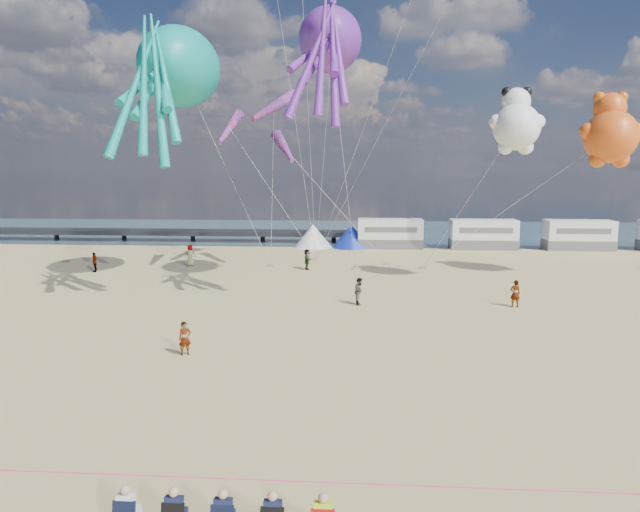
{
  "coord_description": "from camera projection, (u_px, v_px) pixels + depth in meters",
  "views": [
    {
      "loc": [
        2.79,
        -18.96,
        8.27
      ],
      "look_at": [
        1.07,
        6.0,
        4.37
      ],
      "focal_mm": 32.0,
      "sensor_mm": 36.0,
      "label": 1
    }
  ],
  "objects": [
    {
      "name": "windsock_right",
      "position": [
        230.0,
        128.0,
        43.71
      ],
      "size": [
        1.48,
        5.16,
        5.09
      ],
      "primitive_type": null,
      "rotation": [
        0.0,
        0.0,
        -0.12
      ],
      "color": "red"
    },
    {
      "name": "sandbag_e",
      "position": [
        316.0,
        259.0,
        51.5
      ],
      "size": [
        0.5,
        0.35,
        0.22
      ],
      "primitive_type": "cube",
      "color": "gray",
      "rests_on": "ground"
    },
    {
      "name": "windsock_left",
      "position": [
        274.0,
        107.0,
        45.77
      ],
      "size": [
        3.48,
        7.32,
        7.37
      ],
      "primitive_type": null,
      "rotation": [
        0.0,
        0.0,
        -0.34
      ],
      "color": "red"
    },
    {
      "name": "water",
      "position": [
        338.0,
        231.0,
        74.37
      ],
      "size": [
        120.0,
        120.0,
        0.0
      ],
      "primitive_type": "plane",
      "color": "#325160",
      "rests_on": "ground"
    },
    {
      "name": "standing_person",
      "position": [
        185.0,
        338.0,
        25.29
      ],
      "size": [
        0.66,
        0.59,
        1.52
      ],
      "primitive_type": "imported",
      "rotation": [
        0.0,
        0.0,
        0.51
      ],
      "color": "tan",
      "rests_on": "ground"
    },
    {
      "name": "beachgoer_3",
      "position": [
        95.0,
        262.0,
        45.44
      ],
      "size": [
        1.1,
        1.15,
        1.57
      ],
      "primitive_type": "imported",
      "rotation": [
        0.0,
        0.0,
        5.43
      ],
      "color": "#7F6659",
      "rests_on": "ground"
    },
    {
      "name": "motorhome_2",
      "position": [
        579.0,
        235.0,
        57.66
      ],
      "size": [
        6.6,
        2.5,
        3.0
      ],
      "primitive_type": "cube",
      "color": "silver",
      "rests_on": "ground"
    },
    {
      "name": "kite_panda",
      "position": [
        517.0,
        127.0,
        38.3
      ],
      "size": [
        4.82,
        4.69,
        5.36
      ],
      "primitive_type": null,
      "rotation": [
        0.0,
        0.0,
        0.36
      ],
      "color": "white"
    },
    {
      "name": "beachgoer_1",
      "position": [
        360.0,
        291.0,
        34.62
      ],
      "size": [
        0.6,
        0.86,
        1.65
      ],
      "primitive_type": "imported",
      "rotation": [
        0.0,
        0.0,
        1.67
      ],
      "color": "#7F6659",
      "rests_on": "ground"
    },
    {
      "name": "sandbag_b",
      "position": [
        356.0,
        269.0,
        46.43
      ],
      "size": [
        0.5,
        0.35,
        0.22
      ],
      "primitive_type": "cube",
      "color": "gray",
      "rests_on": "ground"
    },
    {
      "name": "sandbag_d",
      "position": [
        387.0,
        264.0,
        48.77
      ],
      "size": [
        0.5,
        0.35,
        0.22
      ],
      "primitive_type": "cube",
      "color": "gray",
      "rests_on": "ground"
    },
    {
      "name": "motorhome_1",
      "position": [
        483.0,
        234.0,
        58.3
      ],
      "size": [
        6.6,
        2.5,
        3.0
      ],
      "primitive_type": "cube",
      "color": "silver",
      "rests_on": "ground"
    },
    {
      "name": "tent_white",
      "position": [
        313.0,
        236.0,
        59.53
      ],
      "size": [
        4.0,
        4.0,
        2.4
      ],
      "primitive_type": "cone",
      "color": "white",
      "rests_on": "ground"
    },
    {
      "name": "motorhome_0",
      "position": [
        390.0,
        234.0,
        58.95
      ],
      "size": [
        6.6,
        2.5,
        3.0
      ],
      "primitive_type": "cube",
      "color": "silver",
      "rests_on": "ground"
    },
    {
      "name": "beachgoer_5",
      "position": [
        515.0,
        294.0,
        34.0
      ],
      "size": [
        1.55,
        0.58,
        1.64
      ],
      "primitive_type": "imported",
      "rotation": [
        0.0,
        0.0,
        3.21
      ],
      "color": "#7F6659",
      "rests_on": "ground"
    },
    {
      "name": "sandbag_c",
      "position": [
        423.0,
        268.0,
        46.74
      ],
      "size": [
        0.5,
        0.35,
        0.22
      ],
      "primitive_type": "cube",
      "color": "gray",
      "rests_on": "ground"
    },
    {
      "name": "ground",
      "position": [
        278.0,
        404.0,
        20.15
      ],
      "size": [
        120.0,
        120.0,
        0.0
      ],
      "primitive_type": "plane",
      "color": "#D6BF7B",
      "rests_on": "ground"
    },
    {
      "name": "windsock_mid",
      "position": [
        284.0,
        147.0,
        45.81
      ],
      "size": [
        2.88,
        5.11,
        5.11
      ],
      "primitive_type": null,
      "rotation": [
        0.0,
        0.0,
        0.39
      ],
      "color": "red"
    },
    {
      "name": "kite_octopus_teal",
      "position": [
        180.0,
        67.0,
        38.67
      ],
      "size": [
        5.35,
        10.73,
        11.86
      ],
      "primitive_type": null,
      "rotation": [
        0.0,
        0.0,
        0.09
      ],
      "color": "#0D948A"
    },
    {
      "name": "pier",
      "position": [
        90.0,
        232.0,
        65.27
      ],
      "size": [
        60.0,
        3.0,
        0.5
      ],
      "primitive_type": "cube",
      "color": "black",
      "rests_on": "ground"
    },
    {
      "name": "beachgoer_4",
      "position": [
        307.0,
        259.0,
        46.56
      ],
      "size": [
        0.65,
        1.06,
        1.68
      ],
      "primitive_type": "imported",
      "rotation": [
        0.0,
        0.0,
        1.84
      ],
      "color": "#7F6659",
      "rests_on": "ground"
    },
    {
      "name": "kite_teddy_orange",
      "position": [
        611.0,
        137.0,
        40.66
      ],
      "size": [
        4.82,
        4.57,
        6.39
      ],
      "primitive_type": null,
      "rotation": [
        0.0,
        0.0,
        -0.07
      ],
      "color": "#EA5818"
    },
    {
      "name": "kite_octopus_purple",
      "position": [
        330.0,
        40.0,
        36.72
      ],
      "size": [
        6.02,
        9.79,
        10.41
      ],
      "primitive_type": null,
      "rotation": [
        0.0,
        0.0,
        -0.25
      ],
      "color": "#692799"
    },
    {
      "name": "tent_blue",
      "position": [
        351.0,
        236.0,
        59.26
      ],
      "size": [
        4.0,
        4.0,
        2.4
      ],
      "primitive_type": "cone",
      "color": "#1933CC",
      "rests_on": "ground"
    },
    {
      "name": "rope_line",
      "position": [
        252.0,
        479.0,
        15.22
      ],
      "size": [
        34.0,
        0.03,
        0.03
      ],
      "primitive_type": "cylinder",
      "rotation": [
        0.0,
        1.57,
        0.0
      ],
      "color": "#F2338C",
      "rests_on": "ground"
    },
    {
      "name": "beachgoer_0",
      "position": [
        190.0,
        255.0,
        48.11
      ],
      "size": [
        0.69,
        0.48,
        1.84
      ],
      "primitive_type": "imported",
      "rotation": [
        0.0,
        0.0,
        3.2
      ],
      "color": "#7F6659",
      "rests_on": "ground"
    },
    {
      "name": "sandbag_a",
      "position": [
        271.0,
        266.0,
        47.85
      ],
      "size": [
        0.5,
        0.35,
        0.22
      ],
      "primitive_type": "cube",
      "color": "gray",
      "rests_on": "ground"
    }
  ]
}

